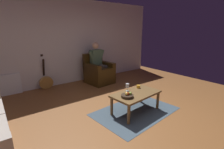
% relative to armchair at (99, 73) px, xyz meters
% --- Properties ---
extents(ground_plane, '(7.51, 7.51, 0.00)m').
position_rel_armchair_xyz_m(ground_plane, '(0.69, 2.42, -0.34)').
color(ground_plane, brown).
extents(wall_back, '(6.66, 0.06, 2.66)m').
position_rel_armchair_xyz_m(wall_back, '(0.69, -0.63, 0.99)').
color(wall_back, silver).
rests_on(wall_back, ground).
extents(rug, '(1.86, 1.33, 0.01)m').
position_rel_armchair_xyz_m(rug, '(0.47, 2.20, -0.34)').
color(rug, '#3F515D').
rests_on(rug, ground).
extents(armchair, '(0.83, 0.88, 0.96)m').
position_rel_armchair_xyz_m(armchair, '(0.00, 0.00, 0.00)').
color(armchair, '#36240C').
rests_on(armchair, ground).
extents(person_seated, '(0.64, 0.57, 1.33)m').
position_rel_armchair_xyz_m(person_seated, '(0.00, -0.03, 0.38)').
color(person_seated, '#4A6448').
rests_on(person_seated, ground).
extents(coffee_table, '(1.11, 0.67, 0.43)m').
position_rel_armchair_xyz_m(coffee_table, '(0.47, 2.20, 0.03)').
color(coffee_table, brown).
rests_on(coffee_table, ground).
extents(guitar, '(0.39, 0.33, 1.03)m').
position_rel_armchair_xyz_m(guitar, '(1.59, -0.42, -0.11)').
color(guitar, '#B07D3A').
rests_on(guitar, ground).
extents(radiator, '(0.50, 0.06, 0.57)m').
position_rel_armchair_xyz_m(radiator, '(2.48, -0.56, -0.06)').
color(radiator, white).
rests_on(radiator, ground).
extents(wine_glass_near, '(0.07, 0.07, 0.17)m').
position_rel_armchair_xyz_m(wine_glass_near, '(0.54, 2.00, 0.20)').
color(wine_glass_near, silver).
rests_on(wine_glass_near, coffee_table).
extents(fruit_bowl, '(0.25, 0.25, 0.11)m').
position_rel_armchair_xyz_m(fruit_bowl, '(0.77, 2.26, 0.13)').
color(fruit_bowl, '#302317').
rests_on(fruit_bowl, coffee_table).
extents(candle_jar, '(0.09, 0.09, 0.07)m').
position_rel_armchair_xyz_m(candle_jar, '(0.20, 2.00, 0.12)').
color(candle_jar, gold).
rests_on(candle_jar, coffee_table).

